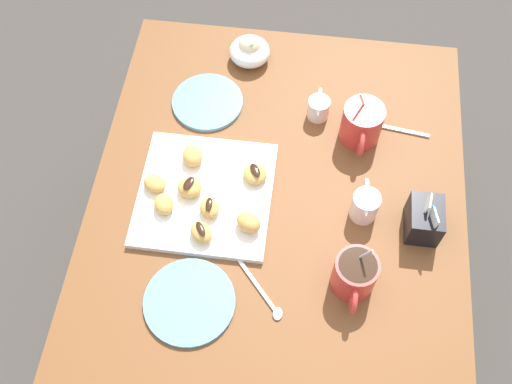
% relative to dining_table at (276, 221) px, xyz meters
% --- Properties ---
extents(ground_plane, '(8.00, 8.00, 0.00)m').
position_rel_dining_table_xyz_m(ground_plane, '(0.00, 0.00, -0.60)').
color(ground_plane, '#423D38').
extents(dining_table, '(1.00, 0.84, 0.73)m').
position_rel_dining_table_xyz_m(dining_table, '(0.00, 0.00, 0.00)').
color(dining_table, brown).
rests_on(dining_table, ground_plane).
extents(pastry_plate_square, '(0.30, 0.30, 0.02)m').
position_rel_dining_table_xyz_m(pastry_plate_square, '(0.02, -0.16, 0.14)').
color(pastry_plate_square, white).
rests_on(pastry_plate_square, dining_table).
extents(coffee_mug_red_left, '(0.14, 0.10, 0.15)m').
position_rel_dining_table_xyz_m(coffee_mug_red_left, '(-0.18, 0.17, 0.18)').
color(coffee_mug_red_left, red).
rests_on(coffee_mug_red_left, dining_table).
extents(coffee_mug_red_right, '(0.13, 0.09, 0.14)m').
position_rel_dining_table_xyz_m(coffee_mug_red_right, '(0.19, 0.17, 0.18)').
color(coffee_mug_red_right, red).
rests_on(coffee_mug_red_right, dining_table).
extents(cream_pitcher_white, '(0.10, 0.06, 0.07)m').
position_rel_dining_table_xyz_m(cream_pitcher_white, '(0.02, 0.19, 0.17)').
color(cream_pitcher_white, white).
rests_on(cream_pitcher_white, dining_table).
extents(sugar_caddy, '(0.09, 0.07, 0.11)m').
position_rel_dining_table_xyz_m(sugar_caddy, '(0.04, 0.32, 0.17)').
color(sugar_caddy, black).
rests_on(sugar_caddy, dining_table).
extents(ice_cream_bowl, '(0.10, 0.10, 0.08)m').
position_rel_dining_table_xyz_m(ice_cream_bowl, '(-0.39, -0.12, 0.16)').
color(ice_cream_bowl, white).
rests_on(ice_cream_bowl, dining_table).
extents(chocolate_sauce_pitcher, '(0.09, 0.05, 0.06)m').
position_rel_dining_table_xyz_m(chocolate_sauce_pitcher, '(-0.24, 0.07, 0.16)').
color(chocolate_sauce_pitcher, white).
rests_on(chocolate_sauce_pitcher, dining_table).
extents(saucer_sky_left, '(0.19, 0.19, 0.01)m').
position_rel_dining_table_xyz_m(saucer_sky_left, '(0.27, -0.15, 0.14)').
color(saucer_sky_left, '#66A8DB').
rests_on(saucer_sky_left, dining_table).
extents(saucer_sky_right, '(0.17, 0.17, 0.01)m').
position_rel_dining_table_xyz_m(saucer_sky_right, '(-0.24, -0.20, 0.14)').
color(saucer_sky_right, '#66A8DB').
rests_on(saucer_sky_right, dining_table).
extents(loose_spoon_near_saucer, '(0.04, 0.16, 0.01)m').
position_rel_dining_table_xyz_m(loose_spoon_near_saucer, '(-0.22, 0.24, 0.13)').
color(loose_spoon_near_saucer, silver).
rests_on(loose_spoon_near_saucer, dining_table).
extents(loose_spoon_by_plate, '(0.13, 0.11, 0.01)m').
position_rel_dining_table_xyz_m(loose_spoon_by_plate, '(0.24, -0.00, 0.13)').
color(loose_spoon_by_plate, silver).
rests_on(loose_spoon_by_plate, dining_table).
extents(beignet_0, '(0.07, 0.07, 0.03)m').
position_rel_dining_table_xyz_m(beignet_0, '(0.13, -0.15, 0.16)').
color(beignet_0, '#DBA351').
rests_on(beignet_0, pastry_plate_square).
extents(chocolate_drizzle_0, '(0.04, 0.03, 0.00)m').
position_rel_dining_table_xyz_m(chocolate_drizzle_0, '(0.13, -0.15, 0.18)').
color(chocolate_drizzle_0, black).
rests_on(chocolate_drizzle_0, beignet_0).
extents(beignet_1, '(0.06, 0.06, 0.03)m').
position_rel_dining_table_xyz_m(beignet_1, '(0.07, -0.24, 0.16)').
color(beignet_1, '#DBA351').
rests_on(beignet_1, pastry_plate_square).
extents(beignet_2, '(0.07, 0.07, 0.03)m').
position_rel_dining_table_xyz_m(beignet_2, '(0.02, -0.20, 0.16)').
color(beignet_2, '#DBA351').
rests_on(beignet_2, pastry_plate_square).
extents(chocolate_drizzle_2, '(0.04, 0.03, 0.00)m').
position_rel_dining_table_xyz_m(chocolate_drizzle_2, '(0.02, -0.20, 0.18)').
color(chocolate_drizzle_2, black).
rests_on(chocolate_drizzle_2, beignet_2).
extents(beignet_3, '(0.06, 0.07, 0.04)m').
position_rel_dining_table_xyz_m(beignet_3, '(0.09, -0.05, 0.17)').
color(beignet_3, '#DBA351').
rests_on(beignet_3, pastry_plate_square).
extents(beignet_4, '(0.07, 0.06, 0.04)m').
position_rel_dining_table_xyz_m(beignet_4, '(-0.06, -0.20, 0.16)').
color(beignet_4, '#DBA351').
rests_on(beignet_4, pastry_plate_square).
extents(beignet_5, '(0.06, 0.06, 0.03)m').
position_rel_dining_table_xyz_m(beignet_5, '(0.07, -0.14, 0.16)').
color(beignet_5, '#DBA351').
rests_on(beignet_5, pastry_plate_square).
extents(chocolate_drizzle_5, '(0.03, 0.02, 0.00)m').
position_rel_dining_table_xyz_m(chocolate_drizzle_5, '(0.07, -0.14, 0.18)').
color(chocolate_drizzle_5, black).
rests_on(chocolate_drizzle_5, beignet_5).
extents(beignet_6, '(0.07, 0.07, 0.03)m').
position_rel_dining_table_xyz_m(beignet_6, '(-0.03, -0.06, 0.16)').
color(beignet_6, '#DBA351').
rests_on(beignet_6, pastry_plate_square).
extents(chocolate_drizzle_6, '(0.04, 0.03, 0.00)m').
position_rel_dining_table_xyz_m(chocolate_drizzle_6, '(-0.03, -0.06, 0.18)').
color(chocolate_drizzle_6, black).
rests_on(chocolate_drizzle_6, beignet_6).
extents(beignet_7, '(0.06, 0.06, 0.03)m').
position_rel_dining_table_xyz_m(beignet_7, '(0.02, -0.27, 0.16)').
color(beignet_7, '#DBA351').
rests_on(beignet_7, pastry_plate_square).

